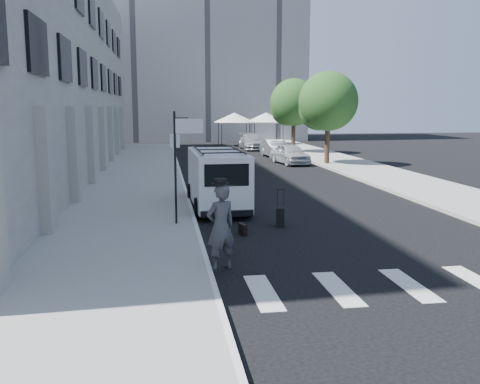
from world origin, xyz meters
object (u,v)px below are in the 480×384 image
object	(u,v)px
suitcase	(280,217)
parked_car_c	(252,142)
businessman	(221,227)
parked_car_a	(290,154)
parked_car_b	(275,149)
briefcase	(243,229)
cargo_van	(217,178)

from	to	relation	value
suitcase	parked_car_c	size ratio (longest dim) A/B	0.24
businessman	parked_car_a	size ratio (longest dim) A/B	0.50
businessman	parked_car_b	size ratio (longest dim) A/B	0.51
briefcase	parked_car_b	size ratio (longest dim) A/B	0.11
briefcase	parked_car_a	distance (m)	20.12
businessman	parked_car_a	world-z (taller)	businessman
businessman	briefcase	size ratio (longest dim) A/B	4.64
cargo_van	parked_car_c	xyz separation A→B (m)	(5.96, 27.01, -0.41)
parked_car_b	parked_car_c	size ratio (longest dim) A/B	0.82
briefcase	parked_car_c	world-z (taller)	parked_car_c
cargo_van	parked_car_b	size ratio (longest dim) A/B	1.41
businessman	suitcase	bearing A→B (deg)	-143.95
parked_car_b	cargo_van	bearing A→B (deg)	-111.91
briefcase	suitcase	size ratio (longest dim) A/B	0.37
businessman	suitcase	size ratio (longest dim) A/B	1.73
cargo_van	parked_car_c	bearing A→B (deg)	76.49
briefcase	parked_car_a	world-z (taller)	parked_car_a
suitcase	cargo_van	size ratio (longest dim) A/B	0.21
suitcase	parked_car_a	bearing A→B (deg)	88.94
cargo_van	parked_car_a	distance (m)	15.97
cargo_van	parked_car_a	world-z (taller)	cargo_van
suitcase	parked_car_c	bearing A→B (deg)	95.58
cargo_van	parked_car_c	world-z (taller)	cargo_van
suitcase	parked_car_a	world-z (taller)	parked_car_a
suitcase	parked_car_c	world-z (taller)	parked_car_c
businessman	parked_car_b	bearing A→B (deg)	-129.60
businessman	suitcase	distance (m)	4.98
businessman	cargo_van	size ratio (longest dim) A/B	0.36
parked_car_b	businessman	bearing A→B (deg)	-108.30
briefcase	parked_car_a	xyz separation A→B (m)	(6.12, 19.16, 0.52)
cargo_van	parked_car_b	distance (m)	20.46
briefcase	cargo_van	distance (m)	4.66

